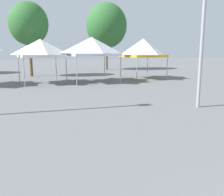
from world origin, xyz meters
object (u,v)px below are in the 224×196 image
(canopy_tent_behind_left, at_px, (92,47))
(canopy_tent_behind_center, at_px, (41,48))
(tree_behind_tents_right, at_px, (107,26))
(tree_behind_tents_center, at_px, (29,24))
(canopy_tent_right_of_center, at_px, (143,48))

(canopy_tent_behind_left, bearing_deg, canopy_tent_behind_center, 168.94)
(canopy_tent_behind_center, relative_size, tree_behind_tents_right, 0.39)
(canopy_tent_behind_center, bearing_deg, tree_behind_tents_center, 90.36)
(canopy_tent_behind_left, bearing_deg, tree_behind_tents_right, 61.44)
(tree_behind_tents_center, bearing_deg, tree_behind_tents_right, 27.02)
(canopy_tent_behind_center, distance_m, canopy_tent_behind_left, 3.72)
(canopy_tent_right_of_center, bearing_deg, canopy_tent_behind_left, -175.48)
(canopy_tent_behind_left, bearing_deg, tree_behind_tents_center, 119.64)
(tree_behind_tents_center, height_order, tree_behind_tents_right, tree_behind_tents_right)
(canopy_tent_behind_left, distance_m, tree_behind_tents_right, 13.47)
(canopy_tent_right_of_center, height_order, tree_behind_tents_center, tree_behind_tents_center)
(canopy_tent_right_of_center, distance_m, tree_behind_tents_right, 11.66)
(canopy_tent_behind_center, relative_size, canopy_tent_behind_left, 0.89)
(canopy_tent_right_of_center, distance_m, tree_behind_tents_center, 10.65)
(canopy_tent_behind_center, relative_size, canopy_tent_right_of_center, 0.94)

